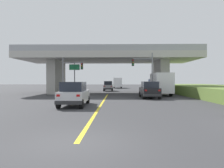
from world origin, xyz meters
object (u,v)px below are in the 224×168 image
Objects in this scene: sedan_oncoming at (108,86)px; traffic_signal_farside at (70,72)px; box_truck at (160,84)px; highway_sign at (75,72)px; semi_truck_distant at (118,83)px; traffic_signal_nearside at (146,69)px; suv_lead at (74,94)px; suv_crossing at (149,90)px.

sedan_oncoming is 0.80× the size of traffic_signal_farside.
box_truck is at bearing -57.27° from sedan_oncoming.
semi_truck_distant is (6.75, 27.39, -1.97)m from highway_sign.
traffic_signal_nearside is (5.67, -13.68, 2.69)m from sedan_oncoming.
traffic_signal_farside is (-3.09, 11.87, 2.38)m from suv_lead.
box_truck is 13.04m from traffic_signal_farside.
sedan_oncoming is 0.59× the size of semi_truck_distant.
semi_truck_distant reaches higher than suv_lead.
suv_lead is at bearing -134.10° from suv_crossing.
sedan_oncoming is at bearing 68.90° from traffic_signal_farside.
traffic_signal_farside is at bearing -177.78° from box_truck.
suv_crossing is (7.54, 7.82, 0.00)m from suv_lead.
traffic_signal_farside is at bearing -103.34° from semi_truck_distant.
semi_truck_distant is (2.02, 16.59, 0.54)m from sedan_oncoming.
traffic_signal_farside is at bearing 175.63° from traffic_signal_nearside.
suv_crossing is at bearing -89.99° from traffic_signal_nearside.
highway_sign reaches higher than suv_lead.
highway_sign is at bearing 149.41° from suv_crossing.
box_truck is (9.83, 12.37, 0.64)m from suv_lead.
suv_lead is 14.44m from highway_sign.
sedan_oncoming is at bearing 85.66° from suv_lead.
traffic_signal_nearside is at bearing 55.70° from suv_lead.
semi_truck_distant is at bearing 83.06° from sedan_oncoming.
highway_sign is at bearing -113.62° from sedan_oncoming.
highway_sign is (0.24, 2.06, 0.12)m from traffic_signal_farside.
box_truck is at bearing 29.87° from traffic_signal_nearside.
traffic_signal_nearside is 1.24× the size of highway_sign.
traffic_signal_farside is (-12.92, -0.50, 1.74)m from box_truck.
suv_crossing is at bearing -30.49° from highway_sign.
traffic_signal_farside is at bearing 159.01° from suv_crossing.
suv_lead is 0.86× the size of traffic_signal_farside.
semi_truck_distant reaches higher than sedan_oncoming.
suv_crossing is at bearing -20.88° from traffic_signal_farside.
sedan_oncoming is (-5.67, 16.93, -0.01)m from suv_crossing.
suv_crossing is 5.14m from box_truck.
traffic_signal_nearside reaches higher than box_truck.
box_truck is 0.98× the size of semi_truck_distant.
box_truck is at bearing -7.03° from highway_sign.
sedan_oncoming is (-7.95, 12.37, -0.65)m from box_truck.
box_truck is at bearing -78.42° from semi_truck_distant.
suv_crossing is 0.88× the size of traffic_signal_farside.
semi_truck_distant is at bearing 101.58° from box_truck.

